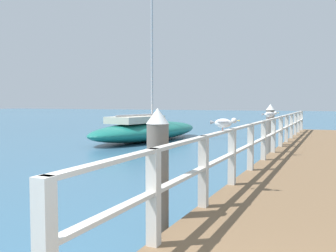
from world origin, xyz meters
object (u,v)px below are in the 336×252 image
object	(u,v)px
dock_piling_far	(270,130)
seagull_background	(270,114)
seagull_foreground	(224,123)
dock_piling_near	(158,176)
boat_2	(147,130)

from	to	relation	value
dock_piling_far	seagull_background	xyz separation A→B (m)	(0.39, -2.61, 0.61)
seagull_foreground	dock_piling_near	bearing A→B (deg)	-17.85
boat_2	dock_piling_far	bearing A→B (deg)	-16.66
dock_piling_far	boat_2	bearing A→B (deg)	154.56
dock_piling_far	seagull_background	bearing A→B (deg)	-81.56
dock_piling_far	seagull_foreground	size ratio (longest dim) A/B	3.68
dock_piling_near	dock_piling_far	bearing A→B (deg)	90.00
dock_piling_far	seagull_foreground	xyz separation A→B (m)	(0.39, -7.24, 0.61)
dock_piling_near	dock_piling_far	xyz separation A→B (m)	(0.00, 8.94, 0.00)
dock_piling_near	seagull_background	world-z (taller)	dock_piling_near
dock_piling_far	dock_piling_near	bearing A→B (deg)	-90.00
dock_piling_near	seagull_foreground	bearing A→B (deg)	77.13
dock_piling_far	boat_2	xyz separation A→B (m)	(-6.17, 2.93, -0.39)
dock_piling_near	seagull_foreground	xyz separation A→B (m)	(0.39, 1.70, 0.61)
seagull_foreground	seagull_background	xyz separation A→B (m)	(-0.00, 4.63, 0.00)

